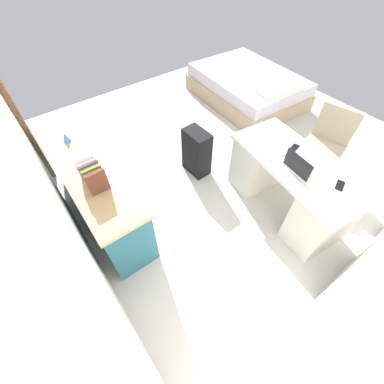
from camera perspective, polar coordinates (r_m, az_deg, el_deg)
name	(u,v)px	position (r m, az deg, el deg)	size (l,w,h in m)	color
ground_plane	(225,156)	(3.78, 7.44, 8.05)	(5.43, 5.43, 0.00)	beige
wall_back	(18,145)	(2.28, -34.68, 8.66)	(4.17, 0.10, 2.60)	silver
door_wooden	(5,93)	(3.77, -36.57, 17.57)	(0.88, 0.05, 2.04)	brown
desk	(288,186)	(3.02, 20.93, 1.35)	(1.51, 0.83, 0.74)	silver
office_chair	(322,149)	(3.60, 27.34, 8.52)	(0.56, 0.56, 0.94)	black
credenza	(96,192)	(2.95, -20.75, 0.01)	(1.80, 0.48, 0.78)	#235B6B
bed	(248,87)	(5.01, 12.42, 22.15)	(1.98, 1.51, 0.58)	tan
suitcase_black	(197,152)	(3.33, 1.06, 8.94)	(0.36, 0.22, 0.63)	black
laptop	(300,167)	(2.66, 23.27, 5.18)	(0.34, 0.26, 0.21)	silver
computer_mouse	(284,153)	(2.82, 20.01, 8.31)	(0.06, 0.10, 0.03)	white
cell_phone_near_laptop	(340,185)	(2.72, 30.41, 1.30)	(0.07, 0.14, 0.01)	black
cell_phone_by_mouse	(294,148)	(2.94, 22.07, 9.24)	(0.07, 0.14, 0.01)	black
book_row	(93,175)	(2.41, -21.50, 3.59)	(0.28, 0.17, 0.24)	brown
figurine_small	(66,137)	(3.04, -26.59, 10.94)	(0.08, 0.08, 0.11)	#4C7FBF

